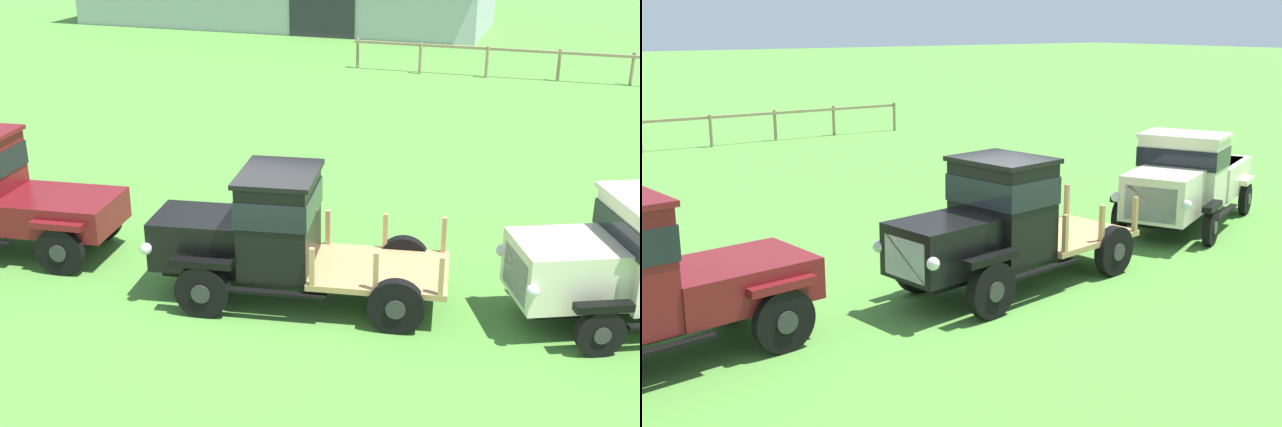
# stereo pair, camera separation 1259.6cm
# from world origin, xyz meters

# --- Properties ---
(ground_plane) EXTENTS (240.00, 240.00, 0.00)m
(ground_plane) POSITION_xyz_m (0.00, 0.00, 0.00)
(ground_plane) COLOR #518E38
(paddock_fence) EXTENTS (12.93, 0.53, 1.18)m
(paddock_fence) POSITION_xyz_m (2.76, 18.98, 0.82)
(paddock_fence) COLOR #997F60
(paddock_fence) RESTS_ON ground
(vintage_truck_second_in_line) EXTENTS (5.15, 2.46, 2.27)m
(vintage_truck_second_in_line) POSITION_xyz_m (0.11, 0.22, 1.16)
(vintage_truck_second_in_line) COLOR black
(vintage_truck_second_in_line) RESTS_ON ground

